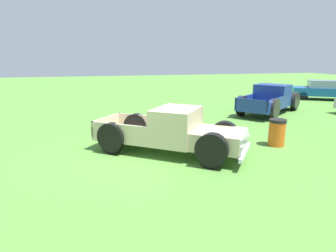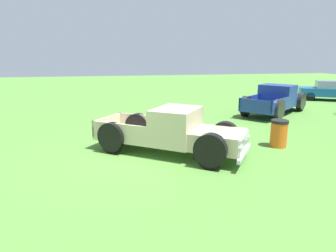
{
  "view_description": "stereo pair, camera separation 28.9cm",
  "coord_description": "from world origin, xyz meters",
  "px_view_note": "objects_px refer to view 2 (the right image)",
  "views": [
    {
      "loc": [
        8.89,
        -1.39,
        3.07
      ],
      "look_at": [
        0.13,
        0.83,
        0.9
      ],
      "focal_mm": 30.87,
      "sensor_mm": 36.0,
      "label": 1
    },
    {
      "loc": [
        8.96,
        -1.11,
        3.07
      ],
      "look_at": [
        0.13,
        0.83,
        0.9
      ],
      "focal_mm": 30.87,
      "sensor_mm": 36.0,
      "label": 2
    }
  ],
  "objects_px": {
    "trash_can": "(279,133)",
    "pickup_truck_behind_right": "(277,100)",
    "sedan_distant_b": "(332,90)",
    "pickup_truck_foreground": "(178,133)"
  },
  "relations": [
    {
      "from": "sedan_distant_b",
      "to": "pickup_truck_foreground",
      "type": "bearing_deg",
      "value": -56.43
    },
    {
      "from": "trash_can",
      "to": "pickup_truck_behind_right",
      "type": "bearing_deg",
      "value": 148.04
    },
    {
      "from": "pickup_truck_foreground",
      "to": "sedan_distant_b",
      "type": "bearing_deg",
      "value": 123.57
    },
    {
      "from": "sedan_distant_b",
      "to": "pickup_truck_behind_right",
      "type": "bearing_deg",
      "value": -62.44
    },
    {
      "from": "pickup_truck_behind_right",
      "to": "pickup_truck_foreground",
      "type": "bearing_deg",
      "value": -51.53
    },
    {
      "from": "pickup_truck_behind_right",
      "to": "trash_can",
      "type": "bearing_deg",
      "value": -31.96
    },
    {
      "from": "pickup_truck_behind_right",
      "to": "sedan_distant_b",
      "type": "relative_size",
      "value": 1.16
    },
    {
      "from": "pickup_truck_foreground",
      "to": "trash_can",
      "type": "distance_m",
      "value": 3.64
    },
    {
      "from": "pickup_truck_behind_right",
      "to": "sedan_distant_b",
      "type": "distance_m",
      "value": 7.45
    },
    {
      "from": "pickup_truck_behind_right",
      "to": "trash_can",
      "type": "height_order",
      "value": "pickup_truck_behind_right"
    }
  ]
}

